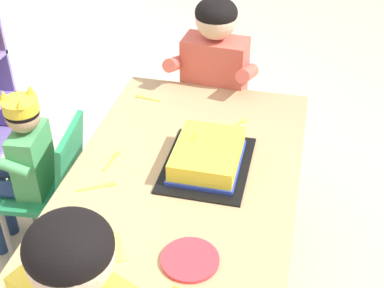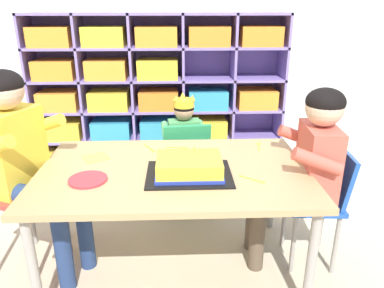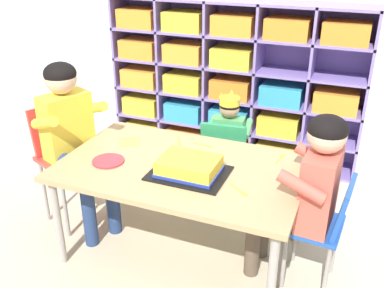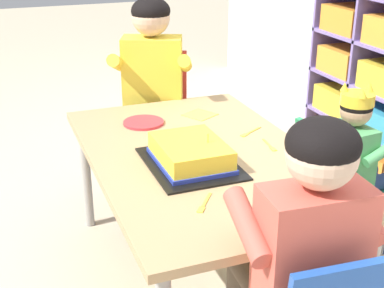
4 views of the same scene
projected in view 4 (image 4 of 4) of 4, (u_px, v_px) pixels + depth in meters
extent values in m
plane|color=beige|center=(201.00, 279.00, 2.37)|extent=(16.00, 16.00, 0.00)
cube|color=#7F6BB2|center=(333.00, 47.00, 3.59)|extent=(0.02, 0.33, 1.31)
cube|color=#7F6BB2|center=(373.00, 62.00, 3.23)|extent=(0.02, 0.33, 1.31)
cube|color=yellow|center=(340.00, 137.00, 3.62)|extent=(0.33, 0.26, 0.15)
cube|color=orange|center=(381.00, 162.00, 3.26)|extent=(0.33, 0.26, 0.15)
cube|color=yellow|center=(344.00, 100.00, 3.52)|extent=(0.33, 0.26, 0.15)
cube|color=orange|center=(349.00, 61.00, 3.42)|extent=(0.33, 0.26, 0.15)
cube|color=orange|center=(354.00, 19.00, 3.32)|extent=(0.33, 0.26, 0.15)
cube|color=tan|center=(202.00, 158.00, 2.15)|extent=(1.36, 0.84, 0.03)
cylinder|color=#9E9993|center=(86.00, 175.00, 2.68)|extent=(0.05, 0.05, 0.56)
cylinder|color=#9E9993|center=(221.00, 154.00, 2.92)|extent=(0.05, 0.05, 0.56)
cube|color=#238451|center=(344.00, 191.00, 2.40)|extent=(0.36, 0.35, 0.03)
cube|color=#238451|center=(321.00, 162.00, 2.27)|extent=(0.30, 0.10, 0.31)
cylinder|color=gray|center=(383.00, 232.00, 2.41)|extent=(0.02, 0.02, 0.33)
cylinder|color=gray|center=(342.00, 206.00, 2.63)|extent=(0.02, 0.02, 0.33)
cylinder|color=gray|center=(337.00, 247.00, 2.30)|extent=(0.02, 0.02, 0.33)
cylinder|color=gray|center=(299.00, 219.00, 2.52)|extent=(0.02, 0.02, 0.33)
cube|color=#4C9E5B|center=(350.00, 158.00, 2.34)|extent=(0.22, 0.13, 0.29)
sphere|color=tan|center=(356.00, 110.00, 2.26)|extent=(0.13, 0.13, 0.13)
ellipsoid|color=black|center=(357.00, 106.00, 2.25)|extent=(0.14, 0.14, 0.10)
cylinder|color=yellow|center=(357.00, 99.00, 2.24)|extent=(0.14, 0.14, 0.05)
cone|color=yellow|center=(370.00, 87.00, 2.25)|extent=(0.04, 0.04, 0.04)
cone|color=yellow|center=(363.00, 93.00, 2.17)|extent=(0.04, 0.04, 0.04)
cone|color=yellow|center=(345.00, 86.00, 2.25)|extent=(0.04, 0.04, 0.04)
cylinder|color=navy|center=(376.00, 183.00, 2.38)|extent=(0.09, 0.22, 0.07)
cylinder|color=navy|center=(355.00, 172.00, 2.48)|extent=(0.09, 0.22, 0.07)
cylinder|color=navy|center=(367.00, 207.00, 2.61)|extent=(0.06, 0.06, 0.35)
cylinder|color=#4C9E5B|center=(381.00, 153.00, 2.23)|extent=(0.06, 0.18, 0.10)
cylinder|color=#4C9E5B|center=(340.00, 133.00, 2.44)|extent=(0.06, 0.18, 0.10)
cube|color=red|center=(154.00, 117.00, 2.89)|extent=(0.44, 0.46, 0.03)
cube|color=red|center=(156.00, 79.00, 2.97)|extent=(0.19, 0.34, 0.31)
cylinder|color=gray|center=(124.00, 168.00, 2.87)|extent=(0.02, 0.02, 0.46)
cylinder|color=gray|center=(182.00, 169.00, 2.86)|extent=(0.02, 0.02, 0.46)
cylinder|color=gray|center=(130.00, 149.00, 3.11)|extent=(0.02, 0.02, 0.46)
cylinder|color=gray|center=(184.00, 150.00, 3.10)|extent=(0.02, 0.02, 0.46)
cube|color=yellow|center=(153.00, 78.00, 2.81)|extent=(0.26, 0.34, 0.42)
sphere|color=#DBB293|center=(151.00, 17.00, 2.69)|extent=(0.19, 0.19, 0.19)
ellipsoid|color=black|center=(151.00, 11.00, 2.68)|extent=(0.19, 0.19, 0.14)
cylinder|color=navy|center=(133.00, 120.00, 2.74)|extent=(0.32, 0.21, 0.10)
cylinder|color=navy|center=(169.00, 121.00, 2.74)|extent=(0.32, 0.21, 0.10)
cylinder|color=navy|center=(131.00, 182.00, 2.71)|extent=(0.08, 0.08, 0.48)
cylinder|color=navy|center=(167.00, 182.00, 2.70)|extent=(0.08, 0.08, 0.48)
cylinder|color=yellow|center=(117.00, 63.00, 2.72)|extent=(0.25, 0.15, 0.14)
cylinder|color=yellow|center=(185.00, 63.00, 2.71)|extent=(0.25, 0.15, 0.14)
cube|color=#D15647|center=(312.00, 256.00, 1.51)|extent=(0.18, 0.31, 0.42)
sphere|color=#DBB293|center=(322.00, 154.00, 1.39)|extent=(0.19, 0.19, 0.19)
ellipsoid|color=black|center=(323.00, 144.00, 1.38)|extent=(0.19, 0.19, 0.14)
cylinder|color=brown|center=(310.00, 273.00, 1.74)|extent=(0.31, 0.12, 0.10)
cylinder|color=brown|center=(257.00, 283.00, 1.69)|extent=(0.31, 0.12, 0.10)
cylinder|color=#D15647|center=(358.00, 208.00, 1.57)|extent=(0.25, 0.08, 0.14)
cylinder|color=#D15647|center=(248.00, 226.00, 1.48)|extent=(0.25, 0.08, 0.14)
cube|color=black|center=(191.00, 163.00, 2.05)|extent=(0.41, 0.32, 0.01)
cube|color=yellow|center=(191.00, 152.00, 2.03)|extent=(0.31, 0.24, 0.08)
cube|color=#283DB2|center=(191.00, 161.00, 2.05)|extent=(0.32, 0.25, 0.02)
cylinder|color=#EFCC4C|center=(208.00, 138.00, 2.01)|extent=(0.01, 0.01, 0.04)
cylinder|color=#DB333D|center=(144.00, 123.00, 2.45)|extent=(0.18, 0.18, 0.01)
cube|color=#F4DB4C|center=(200.00, 115.00, 2.56)|extent=(0.17, 0.17, 0.00)
cube|color=yellow|center=(332.00, 198.00, 1.81)|extent=(0.02, 0.09, 0.00)
cube|color=yellow|center=(350.00, 196.00, 1.82)|extent=(0.03, 0.04, 0.00)
cube|color=yellow|center=(267.00, 143.00, 2.24)|extent=(0.09, 0.02, 0.00)
cube|color=yellow|center=(273.00, 149.00, 2.18)|extent=(0.04, 0.02, 0.00)
cube|color=yellow|center=(206.00, 200.00, 1.79)|extent=(0.08, 0.07, 0.00)
cube|color=yellow|center=(201.00, 210.00, 1.73)|extent=(0.04, 0.04, 0.00)
cube|color=yellow|center=(253.00, 130.00, 2.37)|extent=(0.06, 0.09, 0.00)
cube|color=yellow|center=(244.00, 135.00, 2.32)|extent=(0.03, 0.04, 0.00)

